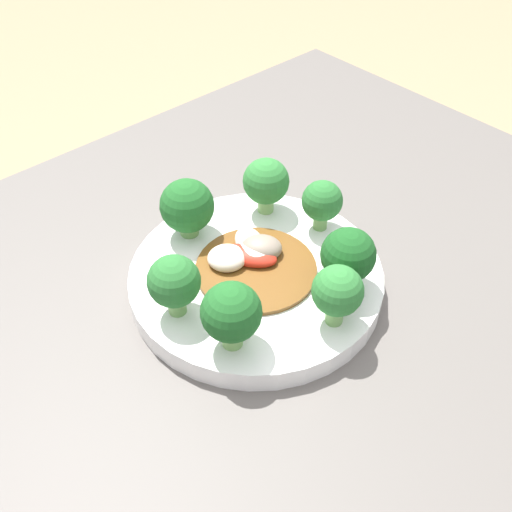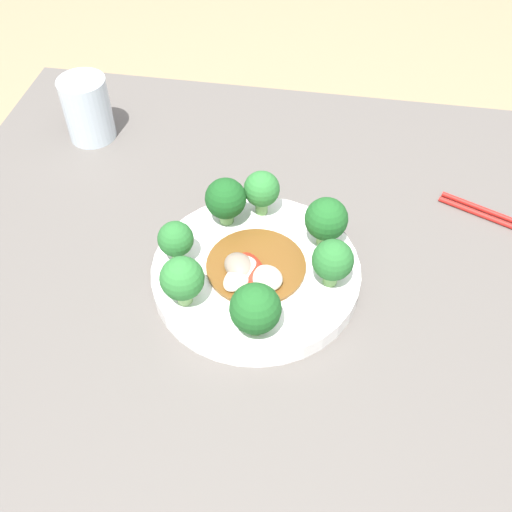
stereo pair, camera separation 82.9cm
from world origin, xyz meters
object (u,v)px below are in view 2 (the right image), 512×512
(plate, at_px, (256,273))
(drinking_glass, at_px, (87,109))
(broccoli_west, at_px, (176,240))
(stirfry_center, at_px, (251,269))
(broccoli_south, at_px, (255,309))
(broccoli_southwest, at_px, (182,279))
(broccoli_northwest, at_px, (226,199))
(broccoli_east, at_px, (333,261))
(broccoli_north, at_px, (262,190))
(broccoli_northeast, at_px, (326,220))

(plate, distance_m, drinking_glass, 0.39)
(broccoli_west, xyz_separation_m, drinking_glass, (-0.21, 0.25, -0.01))
(drinking_glass, bearing_deg, stirfry_center, -41.14)
(broccoli_south, height_order, broccoli_west, broccoli_south)
(broccoli_southwest, bearing_deg, drinking_glass, 126.16)
(broccoli_northwest, distance_m, broccoli_east, 0.16)
(broccoli_northwest, distance_m, stirfry_center, 0.10)
(drinking_glass, bearing_deg, broccoli_southwest, -53.84)
(broccoli_east, bearing_deg, broccoli_south, -133.18)
(broccoli_west, bearing_deg, broccoli_east, -1.71)
(broccoli_southwest, distance_m, broccoli_east, 0.17)
(broccoli_southwest, height_order, broccoli_west, broccoli_southwest)
(plate, bearing_deg, broccoli_northwest, 125.17)
(stirfry_center, height_order, drinking_glass, drinking_glass)
(plate, bearing_deg, drinking_glass, 140.51)
(broccoli_northwest, bearing_deg, drinking_glass, 144.90)
(broccoli_north, relative_size, stirfry_center, 0.52)
(plate, xyz_separation_m, broccoli_north, (-0.01, 0.10, 0.05))
(broccoli_south, relative_size, broccoli_east, 1.03)
(broccoli_northeast, xyz_separation_m, broccoli_east, (0.01, -0.06, -0.00))
(plate, xyz_separation_m, broccoli_northeast, (0.08, 0.05, 0.05))
(broccoli_northeast, xyz_separation_m, stirfry_center, (-0.08, -0.07, -0.03))
(broccoli_south, distance_m, broccoli_northwest, 0.18)
(broccoli_northeast, bearing_deg, broccoli_west, -161.54)
(broccoli_southwest, height_order, broccoli_south, same)
(plate, relative_size, stirfry_center, 2.10)
(stirfry_center, xyz_separation_m, drinking_glass, (-0.30, 0.26, 0.02))
(stirfry_center, distance_m, drinking_glass, 0.40)
(broccoli_east, height_order, broccoli_west, broccoli_east)
(broccoli_northwest, xyz_separation_m, broccoli_west, (-0.05, -0.08, -0.00))
(plate, relative_size, broccoli_north, 4.02)
(broccoli_north, bearing_deg, broccoli_south, -82.91)
(plate, height_order, broccoli_south, broccoli_south)
(plate, relative_size, broccoli_south, 3.88)
(broccoli_south, xyz_separation_m, broccoli_west, (-0.11, 0.09, -0.00))
(broccoli_southwest, bearing_deg, broccoli_northeast, 38.39)
(broccoli_southwest, bearing_deg, plate, 41.53)
(broccoli_east, bearing_deg, stirfry_center, -178.48)
(broccoli_east, height_order, broccoli_north, same)
(broccoli_west, bearing_deg, drinking_glass, 129.15)
(broccoli_south, height_order, broccoli_east, broccoli_south)
(broccoli_northwest, height_order, broccoli_west, broccoli_northwest)
(broccoli_northeast, relative_size, broccoli_west, 1.18)
(broccoli_north, height_order, stirfry_center, broccoli_north)
(stirfry_center, bearing_deg, broccoli_northwest, 119.30)
(broccoli_north, distance_m, stirfry_center, 0.11)
(broccoli_south, bearing_deg, drinking_glass, 133.00)
(broccoli_east, bearing_deg, broccoli_north, 133.15)
(plate, height_order, broccoli_southwest, broccoli_southwest)
(broccoli_southwest, xyz_separation_m, broccoli_northwest, (0.02, 0.14, -0.00))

